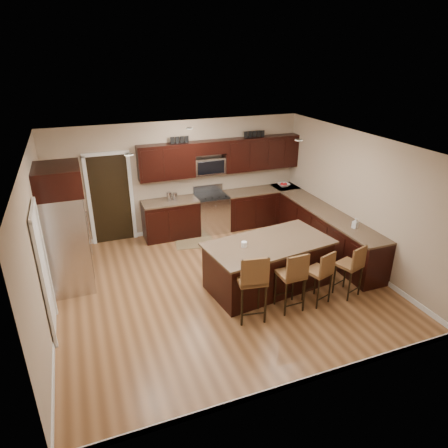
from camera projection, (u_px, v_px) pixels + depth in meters
name	position (u px, v px, depth m)	size (l,w,h in m)	color
floor	(221.00, 284.00, 7.70)	(6.00, 6.00, 0.00)	#8E5F38
ceiling	(220.00, 146.00, 6.62)	(6.00, 6.00, 0.00)	silver
wall_back	(180.00, 178.00, 9.51)	(6.00, 6.00, 0.00)	tan
wall_left	(39.00, 247.00, 6.18)	(5.50, 5.50, 0.00)	tan
wall_right	(358.00, 200.00, 8.14)	(5.50, 5.50, 0.00)	tan
base_cabinets	(275.00, 221.00, 9.38)	(4.02, 3.96, 0.92)	black
upper_cabinets	(223.00, 156.00, 9.52)	(4.00, 0.33, 0.80)	black
range	(212.00, 213.00, 9.83)	(0.76, 0.64, 1.11)	silver
microwave	(209.00, 166.00, 9.50)	(0.76, 0.31, 0.40)	silver
doorway	(111.00, 199.00, 9.09)	(0.85, 0.03, 2.06)	black
pantry_door	(44.00, 275.00, 6.06)	(0.03, 0.80, 2.04)	white
letter_decor	(218.00, 137.00, 9.29)	(2.20, 0.03, 0.15)	black
island	(268.00, 266.00, 7.51)	(2.45, 1.51, 0.92)	black
stool_left	(252.00, 280.00, 6.41)	(0.53, 0.53, 1.22)	brown
stool_mid	(293.00, 275.00, 6.68)	(0.43, 0.43, 1.12)	brown
stool_right	(321.00, 272.00, 6.90)	(0.48, 0.48, 1.02)	brown
refrigerator	(66.00, 228.00, 7.22)	(0.79, 1.00, 2.35)	silver
floor_mat	(195.00, 243.00, 9.35)	(0.88, 0.59, 0.01)	brown
fruit_bowl	(284.00, 185.00, 10.28)	(0.32, 0.32, 0.08)	silver
soap_bottle	(355.00, 223.00, 7.86)	(0.09, 0.10, 0.21)	#B2B2B2
canister_tall	(169.00, 197.00, 9.27)	(0.12, 0.12, 0.21)	silver
canister_short	(175.00, 197.00, 9.32)	(0.11, 0.11, 0.18)	silver
island_jar	(244.00, 244.00, 7.12)	(0.10, 0.10, 0.10)	white
stool_extra	(352.00, 265.00, 7.11)	(0.48, 0.48, 1.02)	brown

